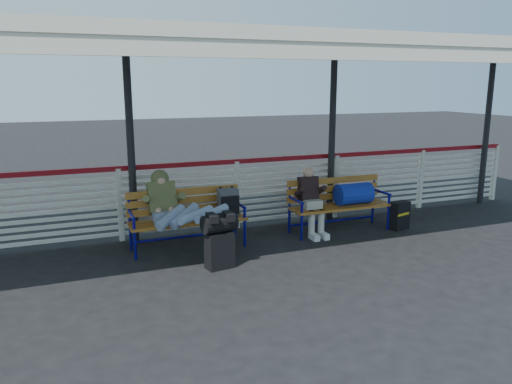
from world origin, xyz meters
name	(u,v)px	position (x,y,z in m)	size (l,w,h in m)	color
ground	(281,263)	(0.00, 0.00, 0.00)	(60.00, 60.00, 0.00)	black
fence	(237,192)	(0.00, 1.90, 0.66)	(12.08, 0.08, 1.24)	silver
canopy	(259,48)	(0.00, 0.87, 3.04)	(12.60, 3.60, 3.16)	silver
luggage_stack	(219,239)	(-0.88, 0.13, 0.43)	(0.51, 0.34, 0.78)	black
bench_left	(198,210)	(-0.90, 1.16, 0.59)	(1.80, 0.56, 0.92)	#AE6C21
bench_right	(347,196)	(1.73, 1.07, 0.61)	(1.80, 0.56, 0.92)	#AE6C21
traveler_man	(183,211)	(-1.22, 0.82, 0.69)	(0.94, 1.64, 0.77)	#8493B1
companion_person	(311,200)	(1.04, 1.07, 0.60)	(0.32, 0.66, 1.15)	#B1ABA0
suitcase_side	(399,216)	(2.64, 0.77, 0.25)	(0.39, 0.30, 0.49)	black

